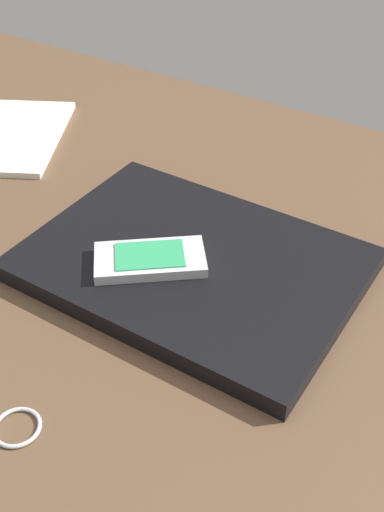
% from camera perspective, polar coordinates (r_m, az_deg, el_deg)
% --- Properties ---
extents(desk_surface, '(1.20, 0.80, 0.03)m').
position_cam_1_polar(desk_surface, '(0.66, -4.91, -1.28)').
color(desk_surface, brown).
rests_on(desk_surface, ground).
extents(laptop_closed, '(0.32, 0.23, 0.02)m').
position_cam_1_polar(laptop_closed, '(0.63, 0.00, -0.71)').
color(laptop_closed, black).
rests_on(laptop_closed, desk_surface).
extents(cell_phone_on_laptop, '(0.12, 0.11, 0.01)m').
position_cam_1_polar(cell_phone_on_laptop, '(0.61, -3.78, -0.30)').
color(cell_phone_on_laptop, silver).
rests_on(cell_phone_on_laptop, laptop_closed).
extents(key_ring, '(0.04, 0.04, 0.00)m').
position_cam_1_polar(key_ring, '(0.53, -15.36, -14.55)').
color(key_ring, silver).
rests_on(key_ring, desk_surface).
extents(notepad, '(0.21, 0.23, 0.01)m').
position_cam_1_polar(notepad, '(0.90, -15.84, 10.30)').
color(notepad, white).
rests_on(notepad, desk_surface).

